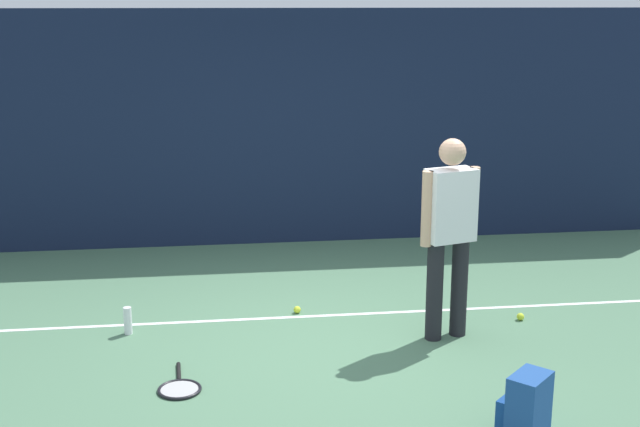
% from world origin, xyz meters
% --- Properties ---
extents(ground_plane, '(12.00, 12.00, 0.00)m').
position_xyz_m(ground_plane, '(0.00, 0.00, 0.00)').
color(ground_plane, '#4C7556').
extents(back_fence, '(10.00, 0.10, 2.69)m').
position_xyz_m(back_fence, '(0.00, 3.00, 1.34)').
color(back_fence, '#141E38').
rests_on(back_fence, ground).
extents(court_line, '(9.00, 0.05, 0.00)m').
position_xyz_m(court_line, '(0.00, 0.56, 0.00)').
color(court_line, white).
rests_on(court_line, ground).
extents(tennis_player, '(0.51, 0.32, 1.70)m').
position_xyz_m(tennis_player, '(1.02, -0.04, 0.97)').
color(tennis_player, black).
rests_on(tennis_player, ground).
extents(tennis_racket, '(0.34, 0.62, 0.03)m').
position_xyz_m(tennis_racket, '(-1.19, -0.76, 0.01)').
color(tennis_racket, black).
rests_on(tennis_racket, ground).
extents(backpack, '(0.38, 0.38, 0.44)m').
position_xyz_m(backpack, '(1.08, -1.73, 0.21)').
color(backpack, '#1E478C').
rests_on(backpack, ground).
extents(tennis_ball_near_player, '(0.07, 0.07, 0.07)m').
position_xyz_m(tennis_ball_near_player, '(1.78, 0.23, 0.03)').
color(tennis_ball_near_player, '#CCE033').
rests_on(tennis_ball_near_player, ground).
extents(tennis_ball_by_fence, '(0.07, 0.07, 0.07)m').
position_xyz_m(tennis_ball_by_fence, '(-0.18, 0.66, 0.03)').
color(tennis_ball_by_fence, '#CCE033').
rests_on(tennis_ball_by_fence, ground).
extents(water_bottle, '(0.07, 0.07, 0.24)m').
position_xyz_m(water_bottle, '(-1.66, 0.36, 0.12)').
color(water_bottle, white).
rests_on(water_bottle, ground).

